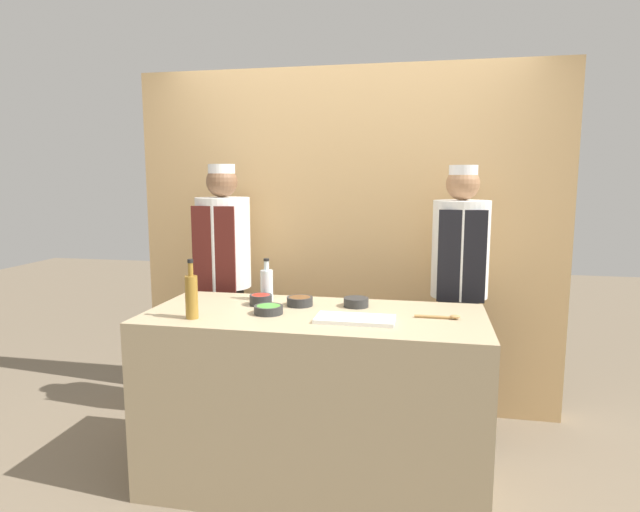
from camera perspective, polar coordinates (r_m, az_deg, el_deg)
name	(u,v)px	position (r m, az deg, el deg)	size (l,w,h in m)	color
ground_plane	(314,481)	(3.18, -0.59, -22.87)	(14.00, 14.00, 0.00)	#756651
cabinet_wall	(346,241)	(3.84, 2.82, 1.61)	(2.99, 0.18, 2.40)	tan
counter	(314,399)	(2.97, -0.61, -15.01)	(1.77, 0.77, 0.95)	tan
sauce_bowl_yellow	(356,302)	(2.95, 3.87, -4.88)	(0.14, 0.14, 0.05)	#2D2D2D
sauce_bowl_green	(269,309)	(2.80, -5.51, -5.67)	(0.15, 0.15, 0.04)	#2D2D2D
sauce_bowl_red	(261,299)	(3.00, -6.33, -4.61)	(0.12, 0.12, 0.06)	#2D2D2D
sauce_bowl_brown	(300,301)	(2.97, -2.17, -4.79)	(0.14, 0.14, 0.05)	#2D2D2D
cutting_board	(355,319)	(2.66, 3.76, -6.73)	(0.39, 0.19, 0.02)	white
bottle_clear	(267,284)	(3.09, -5.70, -2.98)	(0.07, 0.07, 0.24)	silver
bottle_vinegar	(192,295)	(2.76, -13.55, -4.11)	(0.06, 0.06, 0.30)	olive
wooden_spoon	(443,317)	(2.77, 12.94, -6.33)	(0.23, 0.04, 0.02)	#B2844C
chef_left	(224,283)	(3.68, -10.17, -2.84)	(0.36, 0.36, 1.74)	#28282D
chef_right	(459,293)	(3.44, 14.58, -3.86)	(0.35, 0.35, 1.72)	#28282D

